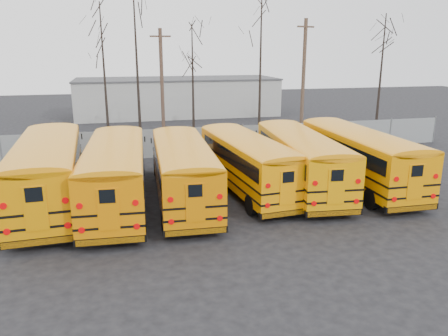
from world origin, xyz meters
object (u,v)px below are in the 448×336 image
object	(u,v)px
bus_a	(48,167)
bus_b	(116,169)
utility_pole_left	(162,87)
utility_pole_right	(303,79)
bus_c	(183,166)
bus_d	(246,159)
bus_e	(300,156)
bus_f	(357,153)

from	to	relation	value
bus_a	bus_b	size ratio (longest dim) A/B	1.05
bus_a	utility_pole_left	size ratio (longest dim) A/B	1.37
bus_a	utility_pole_right	distance (m)	22.15
bus_a	utility_pole_right	xyz separation A→B (m)	(18.08, 12.45, 2.98)
bus_a	utility_pole_left	bearing A→B (deg)	59.18
bus_a	utility_pole_left	xyz separation A→B (m)	(6.68, 12.71, 2.55)
bus_c	utility_pole_left	distance (m)	13.76
bus_b	bus_c	distance (m)	3.15
utility_pole_left	bus_a	bearing A→B (deg)	-110.57
bus_b	bus_d	world-z (taller)	bus_b
utility_pole_right	utility_pole_left	bearing A→B (deg)	159.36
bus_c	bus_d	world-z (taller)	bus_c
bus_e	bus_f	bearing A→B (deg)	1.69
bus_e	bus_d	bearing A→B (deg)	178.80
bus_a	bus_c	xyz separation A→B (m)	(6.22, -0.76, -0.16)
bus_c	bus_d	xyz separation A→B (m)	(3.48, 0.90, -0.04)
bus_b	utility_pole_right	distance (m)	20.20
bus_c	utility_pole_right	xyz separation A→B (m)	(11.86, 13.21, 3.14)
bus_b	utility_pole_right	world-z (taller)	utility_pole_right
bus_d	bus_e	bearing A→B (deg)	-11.42
bus_c	utility_pole_left	size ratio (longest dim) A/B	1.26
bus_a	utility_pole_left	distance (m)	14.59
bus_f	utility_pole_left	distance (m)	16.16
bus_a	bus_b	distance (m)	3.15
utility_pole_right	bus_a	bearing A→B (deg)	-164.76
bus_b	bus_f	size ratio (longest dim) A/B	1.01
bus_b	bus_d	distance (m)	6.69
bus_e	bus_c	bearing A→B (deg)	-169.69
bus_d	bus_e	world-z (taller)	bus_e
bus_d	bus_e	size ratio (longest dim) A/B	0.96
bus_e	utility_pole_right	distance (m)	14.13
bus_a	bus_e	size ratio (longest dim) A/B	1.07
bus_a	bus_d	bearing A→B (deg)	-2.28
bus_a	bus_e	world-z (taller)	bus_a
bus_f	utility_pole_left	xyz separation A→B (m)	(-9.11, 13.07, 2.65)
bus_d	bus_b	bearing A→B (deg)	-177.93
bus_a	utility_pole_right	size ratio (longest dim) A/B	1.25
bus_a	bus_c	world-z (taller)	bus_a
bus_c	bus_f	world-z (taller)	bus_f
bus_c	utility_pole_right	bearing A→B (deg)	50.74
bus_e	bus_f	xyz separation A→B (m)	(3.25, -0.19, 0.03)
bus_c	utility_pole_left	xyz separation A→B (m)	(0.47, 13.48, 2.71)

